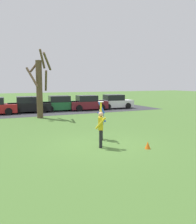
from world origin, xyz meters
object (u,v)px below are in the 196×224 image
parked_car_green (60,104)px  parked_car_white (114,102)px  person_catcher (101,126)px  person_defender (101,121)px  bare_tree_tall (40,86)px  field_cone_orange (148,145)px  frisbee_disc (101,102)px  parked_car_black (29,105)px  parked_car_maroon (88,103)px

parked_car_green → parked_car_white: size_ratio=1.00×
person_catcher → parked_car_green: 14.69m
person_defender → bare_tree_tall: bearing=-143.8°
parked_car_white → field_cone_orange: size_ratio=13.16×
parked_car_white → frisbee_disc: bearing=-117.1°
person_defender → bare_tree_tall: bare_tree_tall is taller
person_catcher → parked_car_white: 16.49m
person_defender → parked_car_black: bearing=-145.4°
parked_car_black → frisbee_disc: bearing=-81.2°
parked_car_black → person_catcher: bearing=-81.7°
frisbee_disc → bare_tree_tall: 10.09m
parked_car_white → parked_car_maroon: bearing=-174.0°
parked_car_green → parked_car_maroon: size_ratio=1.00×
person_defender → field_cone_orange: 2.81m
person_defender → bare_tree_tall: size_ratio=0.36×
bare_tree_tall → parked_car_green: bearing=55.7°
person_catcher → frisbee_disc: 1.13m
parked_car_white → parked_car_black: bearing=-178.3°
parked_car_black → parked_car_white: size_ratio=1.00×
parked_car_black → parked_car_maroon: (6.19, -0.50, 0.00)m
frisbee_disc → person_defender: bearing=63.1°
person_defender → parked_car_green: person_defender is taller
parked_car_white → person_defender: bearing=-117.4°
frisbee_disc → bare_tree_tall: bearing=95.2°
parked_car_green → parked_car_maroon: 2.98m
person_defender → parked_car_green: (1.47, 13.24, -0.25)m
bare_tree_tall → field_cone_orange: (2.62, -11.37, -2.55)m
person_defender → parked_car_white: size_ratio=0.49×
frisbee_disc → parked_car_black: size_ratio=0.06×
parked_car_black → parked_car_green: 3.26m
parked_car_green → bare_tree_tall: 5.57m
person_defender → bare_tree_tall: (-1.46, 8.94, 1.72)m
frisbee_disc → parked_car_maroon: 14.75m
parked_car_maroon → parked_car_black: bearing=179.3°
person_defender → parked_car_maroon: bearing=-172.2°
person_defender → field_cone_orange: (1.16, -2.42, -0.82)m
parked_car_green → bare_tree_tall: size_ratio=0.74×
person_catcher → parked_car_maroon: size_ratio=0.49×
person_catcher → parked_car_black: person_catcher is taller
bare_tree_tall → field_cone_orange: bare_tree_tall is taller
field_cone_orange → parked_car_black: bearing=100.7°
parked_car_green → field_cone_orange: 15.68m
person_defender → parked_car_white: (7.81, 12.86, -0.25)m
frisbee_disc → parked_car_black: frisbee_disc is taller
frisbee_disc → person_catcher: bearing=-116.9°
parked_car_black → bare_tree_tall: bare_tree_tall is taller
person_catcher → parked_car_black: bearing=31.4°
person_defender → parked_car_maroon: 13.48m
bare_tree_tall → field_cone_orange: 11.94m
parked_car_maroon → bare_tree_tall: 7.26m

